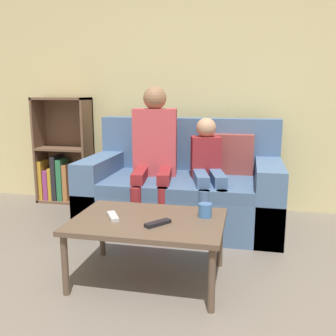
# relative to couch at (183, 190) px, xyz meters

# --- Properties ---
(wall_back) EXTENTS (12.00, 0.06, 2.60)m
(wall_back) POSITION_rel_couch_xyz_m (0.03, 0.59, 1.00)
(wall_back) COLOR beige
(wall_back) RESTS_ON ground_plane
(couch) EXTENTS (1.70, 0.92, 0.93)m
(couch) POSITION_rel_couch_xyz_m (0.00, 0.00, 0.00)
(couch) COLOR #4C6B93
(couch) RESTS_ON ground_plane
(bookshelf) EXTENTS (0.58, 0.28, 1.12)m
(bookshelf) POSITION_rel_couch_xyz_m (-1.41, 0.44, 0.15)
(bookshelf) COLOR brown
(bookshelf) RESTS_ON ground_plane
(coffee_table) EXTENTS (0.93, 0.65, 0.40)m
(coffee_table) POSITION_rel_couch_xyz_m (-0.03, -1.10, 0.06)
(coffee_table) COLOR brown
(coffee_table) RESTS_ON ground_plane
(person_adult) EXTENTS (0.43, 0.67, 1.22)m
(person_adult) POSITION_rel_couch_xyz_m (-0.25, -0.09, 0.40)
(person_adult) COLOR maroon
(person_adult) RESTS_ON ground_plane
(person_child) EXTENTS (0.38, 0.67, 0.96)m
(person_child) POSITION_rel_couch_xyz_m (0.23, -0.14, 0.25)
(person_child) COLOR #476693
(person_child) RESTS_ON ground_plane
(cup_near) EXTENTS (0.09, 0.09, 0.09)m
(cup_near) POSITION_rel_couch_xyz_m (0.31, -0.98, 0.14)
(cup_near) COLOR #3D70B2
(cup_near) RESTS_ON coffee_table
(tv_remote_0) EXTENTS (0.13, 0.17, 0.02)m
(tv_remote_0) POSITION_rel_couch_xyz_m (-0.25, -1.13, 0.11)
(tv_remote_0) COLOR #B7B7BC
(tv_remote_0) RESTS_ON coffee_table
(tv_remote_1) EXTENTS (0.14, 0.16, 0.02)m
(tv_remote_1) POSITION_rel_couch_xyz_m (0.05, -1.19, 0.11)
(tv_remote_1) COLOR black
(tv_remote_1) RESTS_ON coffee_table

